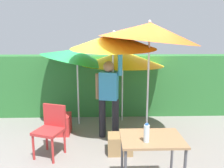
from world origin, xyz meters
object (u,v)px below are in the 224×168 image
object	(u,v)px
umbrella_rainbow	(123,58)
person_vendor	(109,94)
folding_table	(151,144)
bottle_water	(147,133)
cooler_box	(59,124)
crate_cardboard	(120,144)
chair_plastic	(51,127)
umbrella_orange	(150,32)
umbrella_yellow	(77,55)
umbrella_navy	(113,41)

from	to	relation	value
umbrella_rainbow	person_vendor	xyz separation A→B (m)	(-0.35, -0.98, -0.64)
umbrella_rainbow	folding_table	distance (m)	2.89
person_vendor	bottle_water	world-z (taller)	person_vendor
person_vendor	cooler_box	bearing A→B (deg)	168.35
crate_cardboard	folding_table	xyz separation A→B (m)	(0.33, -1.09, 0.52)
folding_table	bottle_water	world-z (taller)	bottle_water
chair_plastic	bottle_water	bearing A→B (deg)	-39.39
umbrella_orange	crate_cardboard	size ratio (longest dim) A/B	5.53
umbrella_orange	folding_table	xyz separation A→B (m)	(-0.22, -1.52, -1.47)
umbrella_yellow	crate_cardboard	bearing A→B (deg)	-58.23
umbrella_rainbow	folding_table	size ratio (longest dim) A/B	2.47
person_vendor	umbrella_navy	bearing A→B (deg)	2.23
umbrella_orange	umbrella_yellow	xyz separation A→B (m)	(-1.46, 1.03, -0.49)
umbrella_rainbow	umbrella_orange	world-z (taller)	umbrella_orange
crate_cardboard	umbrella_yellow	bearing A→B (deg)	121.77
umbrella_orange	cooler_box	world-z (taller)	umbrella_orange
bottle_water	umbrella_orange	bearing A→B (deg)	79.09
cooler_box	bottle_water	bearing A→B (deg)	-54.55
umbrella_navy	umbrella_yellow	bearing A→B (deg)	135.78
person_vendor	crate_cardboard	distance (m)	1.04
umbrella_orange	person_vendor	bearing A→B (deg)	162.60
chair_plastic	crate_cardboard	world-z (taller)	chair_plastic
chair_plastic	crate_cardboard	xyz separation A→B (m)	(1.22, 0.02, -0.34)
bottle_water	umbrella_yellow	bearing A→B (deg)	113.15
bottle_water	umbrella_rainbow	bearing A→B (deg)	91.60
person_vendor	crate_cardboard	world-z (taller)	person_vendor
person_vendor	cooler_box	distance (m)	1.31
umbrella_rainbow	umbrella_navy	distance (m)	1.09
cooler_box	folding_table	bearing A→B (deg)	-51.14
umbrella_rainbow	bottle_water	world-z (taller)	umbrella_rainbow
folding_table	bottle_water	distance (m)	0.27
cooler_box	bottle_water	size ratio (longest dim) A/B	1.98
person_vendor	bottle_water	bearing A→B (deg)	-77.21
bottle_water	person_vendor	bearing A→B (deg)	102.79
person_vendor	folding_table	world-z (taller)	person_vendor
cooler_box	crate_cardboard	size ratio (longest dim) A/B	1.08
person_vendor	chair_plastic	world-z (taller)	person_vendor
umbrella_orange	crate_cardboard	world-z (taller)	umbrella_orange
chair_plastic	folding_table	size ratio (longest dim) A/B	1.11
umbrella_yellow	cooler_box	distance (m)	1.60
chair_plastic	umbrella_navy	bearing A→B (deg)	31.81
umbrella_rainbow	umbrella_yellow	distance (m)	1.09
crate_cardboard	chair_plastic	bearing A→B (deg)	-179.01
chair_plastic	cooler_box	distance (m)	0.96
person_vendor	umbrella_orange	bearing A→B (deg)	-17.40
umbrella_navy	person_vendor	bearing A→B (deg)	-177.77
person_vendor	folding_table	distance (m)	1.85
umbrella_yellow	person_vendor	size ratio (longest dim) A/B	1.06
umbrella_yellow	crate_cardboard	world-z (taller)	umbrella_yellow
umbrella_navy	folding_table	xyz separation A→B (m)	(0.43, -1.76, -1.30)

